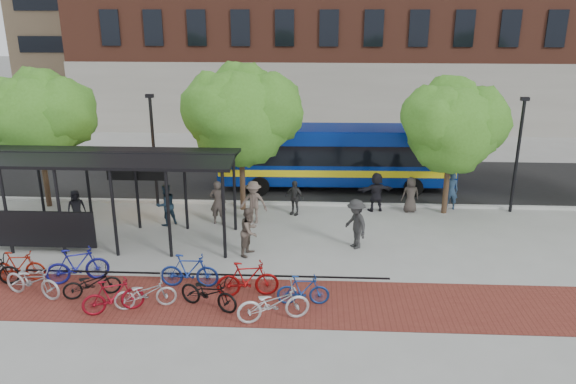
{
  "coord_description": "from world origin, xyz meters",
  "views": [
    {
      "loc": [
        0.26,
        -20.45,
        8.82
      ],
      "look_at": [
        -0.85,
        1.07,
        1.6
      ],
      "focal_mm": 35.0,
      "sensor_mm": 36.0,
      "label": 1
    }
  ],
  "objects_px": {
    "bus_shelter": "(93,167)",
    "tree_b": "(243,111)",
    "bike_3": "(77,265)",
    "pedestrian_1": "(218,202)",
    "bike_7": "(189,271)",
    "pedestrian_5": "(376,192)",
    "bike_6": "(145,293)",
    "bike_11": "(303,290)",
    "bike_1": "(19,266)",
    "pedestrian_0": "(76,208)",
    "pedestrian_8": "(250,231)",
    "pedestrian_3": "(253,202)",
    "pedestrian_7": "(451,191)",
    "pedestrian_4": "(294,198)",
    "lamp_post_right": "(518,152)",
    "pedestrian_6": "(411,195)",
    "tree_a": "(39,114)",
    "bike_9": "(248,279)",
    "pedestrian_9": "(356,224)",
    "bike_4": "(92,283)",
    "pedestrian_2": "(166,205)",
    "bike_8": "(209,293)",
    "tree_c": "(454,123)",
    "bike_2": "(32,281)",
    "lamp_post_left": "(154,147)",
    "bus": "(336,154)",
    "bike_5": "(113,296)",
    "bike_10": "(273,303)"
  },
  "relations": [
    {
      "from": "bike_2",
      "to": "bus",
      "type": "bearing_deg",
      "value": -23.6
    },
    {
      "from": "lamp_post_right",
      "to": "pedestrian_0",
      "type": "bearing_deg",
      "value": -172.25
    },
    {
      "from": "bike_9",
      "to": "pedestrian_5",
      "type": "distance_m",
      "value": 9.38
    },
    {
      "from": "tree_c",
      "to": "bike_11",
      "type": "height_order",
      "value": "tree_c"
    },
    {
      "from": "bike_6",
      "to": "bike_8",
      "type": "relative_size",
      "value": 0.94
    },
    {
      "from": "lamp_post_left",
      "to": "pedestrian_6",
      "type": "height_order",
      "value": "lamp_post_left"
    },
    {
      "from": "bus_shelter",
      "to": "tree_b",
      "type": "relative_size",
      "value": 1.64
    },
    {
      "from": "bike_6",
      "to": "bike_1",
      "type": "bearing_deg",
      "value": 55.97
    },
    {
      "from": "bike_4",
      "to": "bus_shelter",
      "type": "bearing_deg",
      "value": -5.44
    },
    {
      "from": "lamp_post_right",
      "to": "pedestrian_6",
      "type": "bearing_deg",
      "value": -176.74
    },
    {
      "from": "bike_7",
      "to": "pedestrian_5",
      "type": "relative_size",
      "value": 1.08
    },
    {
      "from": "lamp_post_left",
      "to": "pedestrian_7",
      "type": "relative_size",
      "value": 2.96
    },
    {
      "from": "pedestrian_8",
      "to": "tree_a",
      "type": "bearing_deg",
      "value": 83.8
    },
    {
      "from": "bike_11",
      "to": "pedestrian_0",
      "type": "height_order",
      "value": "pedestrian_0"
    },
    {
      "from": "bus_shelter",
      "to": "pedestrian_8",
      "type": "height_order",
      "value": "bus_shelter"
    },
    {
      "from": "pedestrian_3",
      "to": "pedestrian_4",
      "type": "bearing_deg",
      "value": 42.98
    },
    {
      "from": "bike_1",
      "to": "bike_9",
      "type": "bearing_deg",
      "value": -99.16
    },
    {
      "from": "tree_a",
      "to": "tree_b",
      "type": "bearing_deg",
      "value": 0.0
    },
    {
      "from": "bike_3",
      "to": "pedestrian_9",
      "type": "xyz_separation_m",
      "value": [
        9.39,
        3.29,
        0.36
      ]
    },
    {
      "from": "tree_c",
      "to": "pedestrian_7",
      "type": "height_order",
      "value": "tree_c"
    },
    {
      "from": "tree_a",
      "to": "pedestrian_8",
      "type": "xyz_separation_m",
      "value": [
        9.79,
        -4.85,
        -3.33
      ]
    },
    {
      "from": "tree_c",
      "to": "bike_2",
      "type": "height_order",
      "value": "tree_c"
    },
    {
      "from": "bus_shelter",
      "to": "lamp_post_left",
      "type": "relative_size",
      "value": 2.07
    },
    {
      "from": "pedestrian_5",
      "to": "bus",
      "type": "bearing_deg",
      "value": -73.85
    },
    {
      "from": "bus",
      "to": "bike_3",
      "type": "distance_m",
      "value": 13.85
    },
    {
      "from": "bus_shelter",
      "to": "pedestrian_0",
      "type": "bearing_deg",
      "value": 135.73
    },
    {
      "from": "bus",
      "to": "bike_5",
      "type": "distance_m",
      "value": 14.34
    },
    {
      "from": "bike_8",
      "to": "bike_5",
      "type": "bearing_deg",
      "value": 121.16
    },
    {
      "from": "lamp_post_right",
      "to": "pedestrian_0",
      "type": "distance_m",
      "value": 18.98
    },
    {
      "from": "tree_b",
      "to": "pedestrian_3",
      "type": "xyz_separation_m",
      "value": [
        0.57,
        -1.68,
        -3.54
      ]
    },
    {
      "from": "bike_4",
      "to": "bike_8",
      "type": "bearing_deg",
      "value": -120.51
    },
    {
      "from": "pedestrian_5",
      "to": "pedestrian_6",
      "type": "xyz_separation_m",
      "value": [
        1.51,
        -0.06,
        -0.08
      ]
    },
    {
      "from": "tree_a",
      "to": "lamp_post_left",
      "type": "distance_m",
      "value": 5.14
    },
    {
      "from": "bike_3",
      "to": "pedestrian_2",
      "type": "distance_m",
      "value": 5.48
    },
    {
      "from": "bike_2",
      "to": "pedestrian_3",
      "type": "xyz_separation_m",
      "value": [
        6.29,
        6.67,
        0.37
      ]
    },
    {
      "from": "bike_10",
      "to": "pedestrian_1",
      "type": "height_order",
      "value": "pedestrian_1"
    },
    {
      "from": "bike_3",
      "to": "bike_4",
      "type": "relative_size",
      "value": 1.15
    },
    {
      "from": "pedestrian_3",
      "to": "pedestrian_7",
      "type": "height_order",
      "value": "pedestrian_3"
    },
    {
      "from": "tree_c",
      "to": "bike_10",
      "type": "height_order",
      "value": "tree_c"
    },
    {
      "from": "pedestrian_0",
      "to": "tree_a",
      "type": "bearing_deg",
      "value": 105.43
    },
    {
      "from": "pedestrian_2",
      "to": "bike_6",
      "type": "bearing_deg",
      "value": 55.61
    },
    {
      "from": "lamp_post_right",
      "to": "bus",
      "type": "height_order",
      "value": "lamp_post_right"
    },
    {
      "from": "bike_7",
      "to": "pedestrian_2",
      "type": "height_order",
      "value": "pedestrian_2"
    },
    {
      "from": "bike_1",
      "to": "bike_6",
      "type": "height_order",
      "value": "bike_1"
    },
    {
      "from": "bike_11",
      "to": "pedestrian_9",
      "type": "bearing_deg",
      "value": -25.0
    },
    {
      "from": "bike_3",
      "to": "pedestrian_1",
      "type": "relative_size",
      "value": 1.07
    },
    {
      "from": "bike_6",
      "to": "bike_11",
      "type": "xyz_separation_m",
      "value": [
        4.79,
        0.44,
        -0.0
      ]
    },
    {
      "from": "tree_b",
      "to": "pedestrian_6",
      "type": "xyz_separation_m",
      "value": [
        7.39,
        -0.01,
        -3.66
      ]
    },
    {
      "from": "bike_1",
      "to": "pedestrian_9",
      "type": "xyz_separation_m",
      "value": [
        11.39,
        3.3,
        0.44
      ]
    },
    {
      "from": "bike_5",
      "to": "tree_c",
      "type": "bearing_deg",
      "value": -74.64
    }
  ]
}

